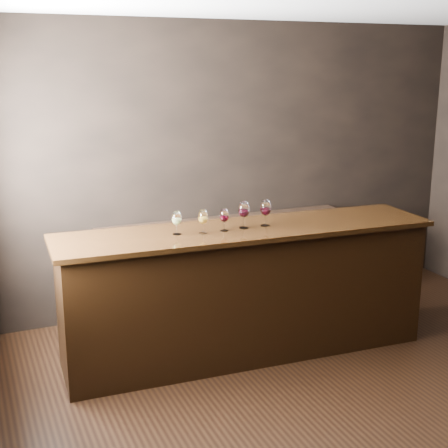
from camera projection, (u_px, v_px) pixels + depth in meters
name	position (u px, v px, depth m)	size (l,w,h in m)	color
ground	(360.00, 401.00, 4.56)	(5.00, 5.00, 0.00)	black
room_shell	(336.00, 154.00, 4.12)	(5.02, 4.52, 2.81)	black
bar_counter	(246.00, 294.00, 5.20)	(3.03, 0.66, 1.06)	black
bar_top	(247.00, 230.00, 5.07)	(3.13, 0.73, 0.04)	black
back_bar_shelf	(227.00, 265.00, 6.18)	(2.54, 0.40, 0.92)	black
glass_white	(177.00, 219.00, 4.83)	(0.08, 0.08, 0.18)	white
glass_amber	(203.00, 218.00, 4.86)	(0.08, 0.08, 0.19)	white
glass_red_a	(224.00, 216.00, 4.94)	(0.08, 0.08, 0.18)	white
glass_red_b	(244.00, 210.00, 5.02)	(0.09, 0.09, 0.22)	white
glass_red_c	(266.00, 209.00, 5.08)	(0.09, 0.09, 0.22)	white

